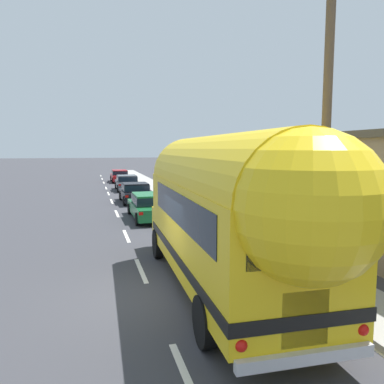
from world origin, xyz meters
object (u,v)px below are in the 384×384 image
(painted_bus, at_px, (228,209))
(car_third, at_px, (127,182))
(utility_pole, at_px, (326,123))
(car_fourth, at_px, (120,175))
(car_second, at_px, (135,192))
(car_lead, at_px, (150,205))

(painted_bus, height_order, car_third, painted_bus)
(utility_pole, bearing_deg, car_fourth, 94.61)
(utility_pole, relative_size, car_third, 1.89)
(car_second, xyz_separation_m, car_third, (0.16, 7.97, 0.01))
(car_second, height_order, car_fourth, same)
(car_lead, height_order, car_third, same)
(painted_bus, relative_size, car_fourth, 2.22)
(painted_bus, height_order, car_second, painted_bus)
(utility_pole, relative_size, car_fourth, 1.78)
(painted_bus, bearing_deg, car_second, 90.66)
(utility_pole, height_order, car_lead, utility_pole)
(car_fourth, bearing_deg, utility_pole, -85.39)
(utility_pole, bearing_deg, painted_bus, -177.52)
(car_lead, xyz_separation_m, car_third, (0.15, 14.48, -0.01))
(painted_bus, xyz_separation_m, car_fourth, (-0.03, 34.64, -1.56))
(car_third, bearing_deg, utility_pole, -83.79)
(car_lead, relative_size, car_fourth, 0.99)
(utility_pole, height_order, painted_bus, utility_pole)
(utility_pole, distance_m, car_lead, 12.18)
(car_lead, xyz_separation_m, car_second, (-0.01, 6.51, -0.01))
(painted_bus, height_order, car_lead, painted_bus)
(utility_pole, height_order, car_third, utility_pole)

